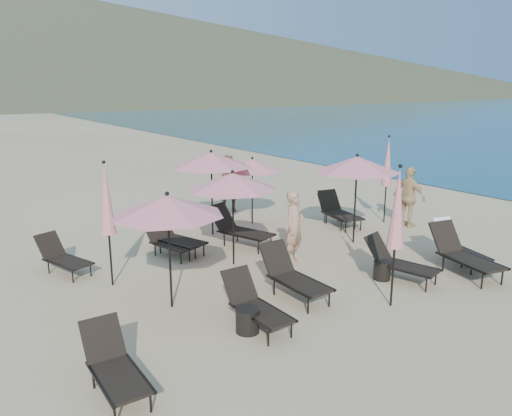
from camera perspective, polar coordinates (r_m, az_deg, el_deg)
ground at (r=11.32m, az=13.94°, el=-8.34°), size 800.00×800.00×0.00m
volcanic_headland at (r=320.22m, az=-21.33°, el=17.03°), size 690.00×690.00×55.00m
lounger_0 at (r=7.56m, az=-15.92°, el=-16.86°), size 0.62×1.54×0.88m
lounger_1 at (r=9.04m, az=-0.12°, el=-10.88°), size 0.61×1.57×0.90m
lounger_2 at (r=10.23m, az=4.21°, el=-7.63°), size 0.66×1.72×0.99m
lounger_3 at (r=11.48m, az=15.98°, el=-5.85°), size 0.99×1.71×0.93m
lounger_4 at (r=13.02m, az=21.96°, el=-3.82°), size 0.97×1.67×0.98m
lounger_5 at (r=12.31m, az=22.60°, el=-4.77°), size 1.07×1.94×1.05m
lounger_6 at (r=12.27m, az=-21.25°, el=-5.17°), size 1.02×1.58×0.85m
lounger_7 at (r=12.77m, az=-10.01°, el=-3.60°), size 0.98×1.63×0.88m
lounger_8 at (r=12.93m, az=-9.34°, el=-3.19°), size 1.12×1.77×0.95m
lounger_9 at (r=13.34m, az=-1.98°, el=-2.29°), size 1.25×1.93×1.04m
lounger_10 at (r=15.49m, az=9.43°, el=-0.29°), size 0.95×1.78×0.97m
lounger_11 at (r=15.57m, az=9.11°, el=-0.36°), size 0.90×1.63×0.89m
umbrella_open_0 at (r=9.38m, az=-10.08°, el=0.28°), size 2.14×2.14×2.30m
umbrella_open_1 at (r=11.57m, az=-2.68°, el=3.07°), size 2.14×2.14×2.30m
umbrella_open_2 at (r=13.49m, az=11.47°, el=4.93°), size 2.28×2.28×2.45m
umbrella_open_3 at (r=14.02m, az=-5.14°, el=5.52°), size 2.28×2.28×2.46m
umbrella_open_4 at (r=15.18m, az=-0.43°, el=4.97°), size 1.94×1.94×2.09m
umbrella_closed_0 at (r=9.68m, az=15.85°, el=-0.13°), size 0.33×0.33×2.80m
umbrella_closed_1 at (r=15.85m, az=14.81°, el=5.08°), size 0.32×0.32×2.73m
umbrella_closed_2 at (r=10.78m, az=-16.73°, el=0.89°), size 0.32×0.32×2.72m
side_table_0 at (r=8.91m, az=-0.98°, el=-12.72°), size 0.42×0.42×0.44m
side_table_1 at (r=11.48m, az=14.21°, el=-6.91°), size 0.38×0.38×0.42m
beachgoer_a at (r=12.00m, az=4.42°, el=-2.17°), size 0.76×0.63×1.78m
beachgoer_b at (r=16.85m, az=-3.10°, el=2.78°), size 1.12×1.18×1.92m
beachgoer_c at (r=15.68m, az=17.08°, el=1.20°), size 0.51×1.10×1.84m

